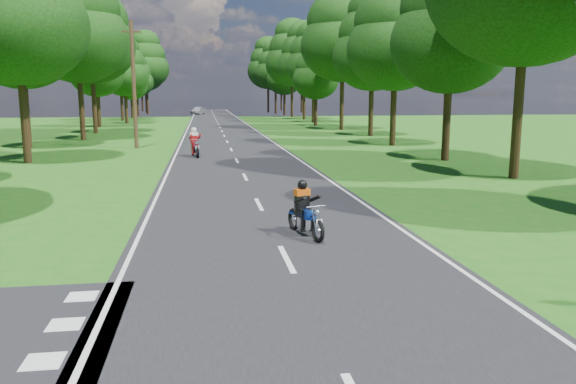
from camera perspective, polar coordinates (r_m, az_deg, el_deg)
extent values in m
plane|color=#195D15|center=(10.05, 1.53, -10.16)|extent=(160.00, 160.00, 0.00)
cube|color=black|center=(59.42, -6.92, 6.51)|extent=(7.00, 140.00, 0.02)
cube|color=silver|center=(11.92, -0.15, -6.79)|extent=(0.12, 2.00, 0.01)
cube|color=silver|center=(17.71, -2.97, -1.26)|extent=(0.12, 2.00, 0.01)
cube|color=silver|center=(23.60, -4.38, 1.53)|extent=(0.12, 2.00, 0.01)
cube|color=silver|center=(29.54, -5.23, 3.21)|extent=(0.12, 2.00, 0.01)
cube|color=silver|center=(35.50, -5.79, 4.32)|extent=(0.12, 2.00, 0.01)
cube|color=silver|center=(41.47, -6.20, 5.11)|extent=(0.12, 2.00, 0.01)
cube|color=silver|center=(47.45, -6.50, 5.70)|extent=(0.12, 2.00, 0.01)
cube|color=silver|center=(53.43, -6.73, 6.16)|extent=(0.12, 2.00, 0.01)
cube|color=silver|center=(59.42, -6.92, 6.53)|extent=(0.12, 2.00, 0.01)
cube|color=silver|center=(65.41, -7.08, 6.83)|extent=(0.12, 2.00, 0.01)
cube|color=silver|center=(71.40, -7.20, 7.08)|extent=(0.12, 2.00, 0.01)
cube|color=silver|center=(77.39, -7.31, 7.29)|extent=(0.12, 2.00, 0.01)
cube|color=silver|center=(83.38, -7.41, 7.47)|extent=(0.12, 2.00, 0.01)
cube|color=silver|center=(89.38, -7.49, 7.62)|extent=(0.12, 2.00, 0.01)
cube|color=silver|center=(95.37, -7.56, 7.76)|extent=(0.12, 2.00, 0.01)
cube|color=silver|center=(101.37, -7.62, 7.88)|extent=(0.12, 2.00, 0.01)
cube|color=silver|center=(107.36, -7.67, 7.99)|extent=(0.12, 2.00, 0.01)
cube|color=silver|center=(113.36, -7.72, 8.08)|extent=(0.12, 2.00, 0.01)
cube|color=silver|center=(119.36, -7.77, 8.17)|extent=(0.12, 2.00, 0.01)
cube|color=silver|center=(125.35, -7.81, 8.25)|extent=(0.12, 2.00, 0.01)
cube|color=silver|center=(59.42, -10.12, 6.45)|extent=(0.10, 140.00, 0.01)
cube|color=silver|center=(59.60, -3.73, 6.59)|extent=(0.10, 140.00, 0.01)
cube|color=silver|center=(8.25, -23.61, -15.48)|extent=(0.50, 0.50, 0.01)
cube|color=silver|center=(9.32, -21.68, -12.38)|extent=(0.50, 0.50, 0.01)
cube|color=silver|center=(10.41, -20.19, -9.92)|extent=(0.50, 0.50, 0.01)
cylinder|color=black|center=(31.39, -25.15, 6.25)|extent=(0.40, 0.40, 3.91)
ellipsoid|color=black|center=(31.53, -25.81, 15.01)|extent=(6.85, 6.85, 5.82)
cylinder|color=black|center=(40.13, -24.99, 6.77)|extent=(0.40, 0.40, 3.79)
ellipsoid|color=black|center=(40.22, -25.49, 13.41)|extent=(6.64, 6.64, 5.64)
ellipsoid|color=black|center=(40.41, -25.69, 16.02)|extent=(5.69, 5.69, 4.84)
cylinder|color=black|center=(45.84, -20.21, 7.69)|extent=(0.40, 0.40, 4.32)
ellipsoid|color=black|center=(46.00, -20.62, 14.31)|extent=(7.56, 7.56, 6.42)
ellipsoid|color=black|center=(46.23, -20.78, 16.91)|extent=(6.48, 6.48, 5.51)
cylinder|color=black|center=(53.28, -19.06, 8.03)|extent=(0.40, 0.40, 4.40)
ellipsoid|color=black|center=(53.43, -19.40, 13.84)|extent=(7.71, 7.71, 6.55)
ellipsoid|color=black|center=(53.64, -19.53, 16.12)|extent=(6.60, 6.60, 5.61)
cylinder|color=black|center=(63.06, -18.66, 7.71)|extent=(0.40, 0.40, 3.20)
ellipsoid|color=black|center=(63.07, -18.86, 11.28)|extent=(5.60, 5.60, 4.76)
ellipsoid|color=black|center=(63.14, -18.94, 12.70)|extent=(4.80, 4.80, 4.08)
ellipsoid|color=black|center=(63.25, -19.02, 14.11)|extent=(3.60, 3.60, 3.06)
cylinder|color=black|center=(70.07, -16.10, 8.02)|extent=(0.40, 0.40, 3.22)
ellipsoid|color=black|center=(70.08, -16.26, 11.25)|extent=(5.64, 5.64, 4.79)
ellipsoid|color=black|center=(70.14, -16.32, 12.54)|extent=(4.83, 4.83, 4.11)
ellipsoid|color=black|center=(70.24, -16.39, 13.81)|extent=(3.62, 3.62, 3.08)
cylinder|color=black|center=(77.96, -16.51, 8.29)|extent=(0.40, 0.40, 3.61)
ellipsoid|color=black|center=(77.99, -16.67, 11.55)|extent=(6.31, 6.31, 5.37)
ellipsoid|color=black|center=(78.07, -16.73, 12.84)|extent=(5.41, 5.41, 4.60)
ellipsoid|color=black|center=(78.20, -16.80, 14.13)|extent=(4.06, 4.06, 3.45)
cylinder|color=black|center=(85.68, -15.54, 8.13)|extent=(0.40, 0.40, 2.67)
ellipsoid|color=black|center=(85.66, -15.64, 10.32)|extent=(4.67, 4.67, 3.97)
ellipsoid|color=black|center=(85.69, -15.68, 11.19)|extent=(4.00, 4.00, 3.40)
ellipsoid|color=black|center=(85.74, -15.72, 12.06)|extent=(3.00, 3.00, 2.55)
cylinder|color=black|center=(94.80, -15.02, 8.42)|extent=(0.40, 0.40, 3.09)
ellipsoid|color=black|center=(94.80, -15.13, 10.71)|extent=(5.40, 5.40, 4.59)
ellipsoid|color=black|center=(94.84, -15.17, 11.62)|extent=(4.63, 4.63, 3.93)
ellipsoid|color=black|center=(94.91, -15.21, 12.53)|extent=(3.47, 3.47, 2.95)
cylinder|color=black|center=(101.17, -14.09, 8.92)|extent=(0.40, 0.40, 4.48)
ellipsoid|color=black|center=(101.26, -14.22, 12.04)|extent=(7.84, 7.84, 6.66)
ellipsoid|color=black|center=(101.37, -14.28, 13.27)|extent=(6.72, 6.72, 5.71)
ellipsoid|color=black|center=(101.54, -14.33, 14.50)|extent=(5.04, 5.04, 4.28)
cylinder|color=black|center=(110.21, -14.19, 8.88)|extent=(0.40, 0.40, 4.09)
ellipsoid|color=black|center=(110.26, -14.30, 11.49)|extent=(7.16, 7.16, 6.09)
ellipsoid|color=black|center=(110.34, -14.35, 12.53)|extent=(6.14, 6.14, 5.22)
ellipsoid|color=black|center=(110.46, -14.39, 13.56)|extent=(4.61, 4.61, 3.92)
cylinder|color=black|center=(25.00, 22.25, 6.50)|extent=(0.40, 0.40, 4.56)
cylinder|color=black|center=(30.73, 15.79, 6.36)|extent=(0.40, 0.40, 3.49)
ellipsoid|color=black|center=(30.79, 16.17, 14.37)|extent=(6.12, 6.12, 5.20)
ellipsoid|color=black|center=(30.98, 16.33, 17.51)|extent=(5.24, 5.24, 4.46)
cylinder|color=black|center=(39.04, 10.62, 7.38)|extent=(0.40, 0.40, 3.69)
ellipsoid|color=black|center=(39.12, 10.84, 14.05)|extent=(6.46, 6.46, 5.49)
ellipsoid|color=black|center=(39.29, 10.93, 16.66)|extent=(5.54, 5.54, 4.71)
cylinder|color=black|center=(47.78, 8.42, 7.91)|extent=(0.40, 0.40, 3.74)
ellipsoid|color=black|center=(47.85, 8.56, 13.43)|extent=(6.55, 6.55, 5.57)
ellipsoid|color=black|center=(48.00, 8.62, 15.60)|extent=(5.62, 5.62, 4.77)
ellipsoid|color=black|center=(48.22, 8.68, 17.76)|extent=(4.21, 4.21, 3.58)
cylinder|color=black|center=(55.66, 5.48, 8.70)|extent=(0.40, 0.40, 4.64)
ellipsoid|color=black|center=(55.83, 5.58, 14.57)|extent=(8.12, 8.12, 6.91)
ellipsoid|color=black|center=(56.07, 5.62, 16.88)|extent=(6.96, 6.96, 5.92)
cylinder|color=black|center=(62.45, 2.81, 8.06)|extent=(0.40, 0.40, 2.91)
ellipsoid|color=black|center=(62.44, 2.84, 11.35)|extent=(5.09, 5.09, 4.33)
ellipsoid|color=black|center=(62.49, 2.85, 12.65)|extent=(4.36, 4.36, 3.71)
ellipsoid|color=black|center=(62.58, 2.87, 13.94)|extent=(3.27, 3.27, 2.78)
cylinder|color=black|center=(70.01, 2.60, 8.66)|extent=(0.40, 0.40, 3.88)
ellipsoid|color=black|center=(70.07, 2.63, 12.56)|extent=(6.78, 6.78, 5.77)
ellipsoid|color=black|center=(70.18, 2.64, 14.10)|extent=(5.81, 5.81, 4.94)
ellipsoid|color=black|center=(70.34, 2.65, 15.64)|extent=(4.36, 4.36, 3.71)
cylinder|color=black|center=(78.39, 1.64, 8.90)|extent=(0.40, 0.40, 4.18)
ellipsoid|color=black|center=(78.47, 1.66, 12.66)|extent=(7.31, 7.31, 6.21)
ellipsoid|color=black|center=(78.60, 1.66, 14.15)|extent=(6.27, 6.27, 5.33)
ellipsoid|color=black|center=(78.77, 1.67, 15.62)|extent=(4.70, 4.70, 4.00)
cylinder|color=black|center=(87.18, 0.40, 9.16)|extent=(0.40, 0.40, 4.63)
ellipsoid|color=black|center=(87.29, 0.40, 12.90)|extent=(8.11, 8.11, 6.89)
ellipsoid|color=black|center=(87.44, 0.40, 14.38)|extent=(6.95, 6.95, 5.91)
ellipsoid|color=black|center=(87.64, 0.41, 15.85)|extent=(5.21, 5.21, 4.43)
cylinder|color=black|center=(94.38, -0.36, 8.83)|extent=(0.40, 0.40, 3.36)
ellipsoid|color=black|center=(94.39, -0.36, 11.34)|extent=(5.88, 5.88, 5.00)
ellipsoid|color=black|center=(94.44, -0.37, 12.34)|extent=(5.04, 5.04, 4.29)
ellipsoid|color=black|center=(94.53, -0.37, 13.33)|extent=(3.78, 3.78, 3.21)
cylinder|color=black|center=(101.46, -1.26, 9.11)|extent=(0.40, 0.40, 4.09)
ellipsoid|color=black|center=(101.51, -1.27, 11.95)|extent=(7.15, 7.15, 6.08)
ellipsoid|color=black|center=(101.60, -1.27, 13.07)|extent=(6.13, 6.13, 5.21)
ellipsoid|color=black|center=(101.73, -1.28, 14.19)|extent=(4.60, 4.60, 3.91)
cylinder|color=black|center=(109.10, -2.02, 9.26)|extent=(0.40, 0.40, 4.48)
ellipsoid|color=black|center=(109.18, -2.04, 12.16)|extent=(7.84, 7.84, 6.66)
ellipsoid|color=black|center=(109.29, -2.04, 13.30)|extent=(6.72, 6.72, 5.71)
ellipsoid|color=black|center=(109.44, -2.05, 14.44)|extent=(5.04, 5.04, 4.28)
cylinder|color=black|center=(119.94, -14.57, 8.86)|extent=(0.40, 0.40, 3.84)
ellipsoid|color=black|center=(119.98, -14.67, 11.11)|extent=(6.72, 6.72, 5.71)
ellipsoid|color=black|center=(120.04, -14.71, 12.01)|extent=(5.76, 5.76, 4.90)
ellipsoid|color=black|center=(120.13, -14.75, 12.90)|extent=(4.32, 4.32, 3.67)
cylinder|color=black|center=(122.44, -0.68, 9.26)|extent=(0.40, 0.40, 4.16)
ellipsoid|color=black|center=(122.49, -0.68, 11.66)|extent=(7.28, 7.28, 6.19)
ellipsoid|color=black|center=(122.57, -0.68, 12.60)|extent=(6.24, 6.24, 5.30)
ellipsoid|color=black|center=(122.68, -0.69, 13.55)|extent=(4.68, 4.68, 3.98)
cylinder|color=black|center=(105.29, -16.51, 8.58)|extent=(0.40, 0.40, 3.52)
ellipsoid|color=black|center=(105.31, -16.62, 10.94)|extent=(6.16, 6.16, 5.24)
ellipsoid|color=black|center=(105.37, -16.67, 11.87)|extent=(5.28, 5.28, 4.49)
ellipsoid|color=black|center=(105.45, -16.72, 12.80)|extent=(3.96, 3.96, 3.37)
cylinder|color=black|center=(108.91, 1.39, 9.26)|extent=(0.40, 0.40, 4.48)
ellipsoid|color=black|center=(108.99, 1.41, 12.16)|extent=(7.84, 7.84, 6.66)
ellipsoid|color=black|center=(109.10, 1.41, 13.31)|extent=(6.72, 6.72, 5.71)
ellipsoid|color=black|center=(109.25, 1.42, 14.45)|extent=(5.04, 5.04, 4.28)
cylinder|color=#382616|center=(37.55, -15.39, 10.40)|extent=(0.26, 0.26, 8.00)
cube|color=#382616|center=(37.75, -15.63, 15.41)|extent=(1.20, 0.10, 0.10)
imported|color=silver|center=(99.02, -9.12, 8.20)|extent=(2.92, 4.45, 1.41)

